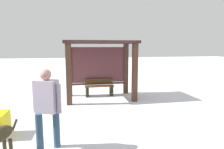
{
  "coord_description": "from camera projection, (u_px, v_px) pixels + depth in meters",
  "views": [
    {
      "loc": [
        -1.05,
        -7.82,
        2.14
      ],
      "look_at": [
        0.34,
        -0.73,
        1.1
      ],
      "focal_mm": 31.12,
      "sensor_mm": 36.0,
      "label": 1
    }
  ],
  "objects": [
    {
      "name": "ground_plane",
      "position": [
        101.0,
        98.0,
        8.1
      ],
      "size": [
        60.0,
        60.0,
        0.0
      ],
      "primitive_type": "plane",
      "color": "white"
    },
    {
      "name": "person_walking",
      "position": [
        47.0,
        103.0,
        3.91
      ],
      "size": [
        0.61,
        0.42,
        1.7
      ],
      "color": "#BAAEC0",
      "rests_on": "ground"
    },
    {
      "name": "bench_left_inside",
      "position": [
        99.0,
        88.0,
        8.44
      ],
      "size": [
        1.26,
        0.37,
        0.74
      ],
      "color": "#4E3119",
      "rests_on": "ground"
    },
    {
      "name": "bus_shelter",
      "position": [
        100.0,
        57.0,
        8.02
      ],
      "size": [
        2.86,
        1.69,
        2.37
      ],
      "color": "#462C1F",
      "rests_on": "ground"
    }
  ]
}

